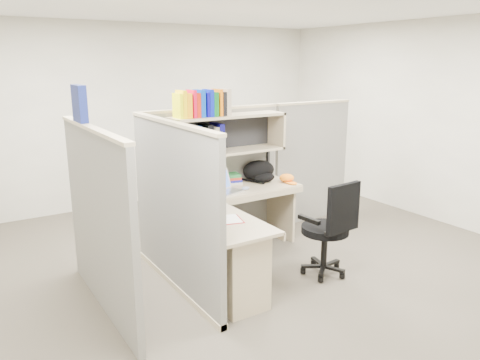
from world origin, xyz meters
TOP-DOWN VIEW (x-y plane):
  - ground at (0.00, 0.00)m, footprint 6.00×6.00m
  - room_shell at (0.00, 0.00)m, footprint 6.00×6.00m
  - cubicle at (-0.37, 0.45)m, footprint 3.79×1.84m
  - desk at (-0.41, -0.29)m, footprint 1.74×1.75m
  - laptop at (-0.07, 0.45)m, footprint 0.43×0.43m
  - backpack at (0.56, 0.68)m, footprint 0.43×0.34m
  - orange_cap at (0.79, 0.48)m, footprint 0.20×0.22m
  - snack_canister at (-0.53, -0.03)m, footprint 0.11×0.11m
  - tissue_box at (-0.82, -0.43)m, footprint 0.15×0.15m
  - mouse at (0.18, 0.44)m, footprint 0.11×0.08m
  - paper_cup at (-0.03, 0.75)m, footprint 0.08×0.08m
  - book_stack at (0.22, 0.79)m, footprint 0.22×0.26m
  - loose_paper at (-0.50, -0.33)m, footprint 0.24×0.29m
  - task_chair at (0.51, -0.57)m, footprint 0.55×0.50m

SIDE VIEW (x-z plane):
  - ground at x=0.00m, z-range 0.00..0.00m
  - task_chair at x=0.51m, z-range -0.15..0.87m
  - desk at x=-0.41m, z-range 0.07..0.80m
  - loose_paper at x=-0.50m, z-range 0.73..0.73m
  - mouse at x=0.18m, z-range 0.73..0.77m
  - paper_cup at x=-0.03m, z-range 0.73..0.82m
  - orange_cap at x=0.79m, z-range 0.73..0.83m
  - book_stack at x=0.22m, z-range 0.73..0.84m
  - snack_canister at x=-0.53m, z-range 0.73..0.84m
  - tissue_box at x=-0.82m, z-range 0.73..0.92m
  - backpack at x=0.56m, z-range 0.73..0.98m
  - laptop at x=-0.07m, z-range 0.73..0.98m
  - cubicle at x=-0.37m, z-range -0.07..1.88m
  - room_shell at x=0.00m, z-range -1.38..4.62m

